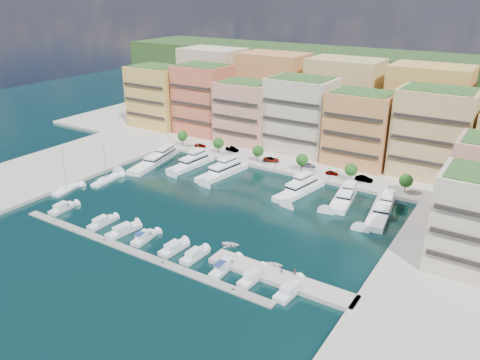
# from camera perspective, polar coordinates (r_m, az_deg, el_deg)

# --- Properties ---
(ground) EXTENTS (400.00, 400.00, 0.00)m
(ground) POSITION_cam_1_polar(r_m,az_deg,el_deg) (126.37, -2.43, -3.22)
(ground) COLOR black
(ground) RESTS_ON ground
(north_quay) EXTENTS (220.00, 64.00, 2.00)m
(north_quay) POSITION_cam_1_polar(r_m,az_deg,el_deg) (177.11, 9.15, 4.09)
(north_quay) COLOR #9E998E
(north_quay) RESTS_ON ground
(east_quay) EXTENTS (34.00, 76.00, 2.00)m
(east_quay) POSITION_cam_1_polar(r_m,az_deg,el_deg) (101.02, 25.59, -12.73)
(east_quay) COLOR #9E998E
(east_quay) RESTS_ON ground
(west_quay) EXTENTS (34.00, 76.00, 2.00)m
(west_quay) POSITION_cam_1_polar(r_m,az_deg,el_deg) (163.01, -22.31, 1.05)
(west_quay) COLOR #9E998E
(west_quay) RESTS_ON ground
(hillside) EXTENTS (240.00, 40.00, 58.00)m
(hillside) POSITION_cam_1_polar(r_m,az_deg,el_deg) (220.38, 14.29, 7.27)
(hillside) COLOR #1C3A18
(hillside) RESTS_ON ground
(south_pontoon) EXTENTS (72.00, 2.20, 0.35)m
(south_pontoon) POSITION_cam_1_polar(r_m,az_deg,el_deg) (108.10, -13.00, -8.52)
(south_pontoon) COLOR gray
(south_pontoon) RESTS_ON ground
(finger_pier) EXTENTS (32.00, 5.00, 2.00)m
(finger_pier) POSITION_cam_1_polar(r_m,az_deg,el_deg) (96.41, 4.90, -12.09)
(finger_pier) COLOR #9E998E
(finger_pier) RESTS_ON ground
(apartment_0) EXTENTS (22.00, 16.50, 24.80)m
(apartment_0) POSITION_cam_1_polar(r_m,az_deg,el_deg) (198.97, -9.99, 10.01)
(apartment_0) COLOR gold
(apartment_0) RESTS_ON north_quay
(apartment_1) EXTENTS (20.00, 16.50, 26.80)m
(apartment_1) POSITION_cam_1_polar(r_m,az_deg,el_deg) (186.44, -4.49, 9.78)
(apartment_1) COLOR #BA4F3E
(apartment_1) RESTS_ON north_quay
(apartment_2) EXTENTS (20.00, 15.50, 22.80)m
(apartment_2) POSITION_cam_1_polar(r_m,az_deg,el_deg) (173.69, 0.74, 8.24)
(apartment_2) COLOR #DA827A
(apartment_2) RESTS_ON north_quay
(apartment_3) EXTENTS (22.00, 16.50, 25.80)m
(apartment_3) POSITION_cam_1_polar(r_m,az_deg,el_deg) (165.30, 7.37, 7.87)
(apartment_3) COLOR beige
(apartment_3) RESTS_ON north_quay
(apartment_4) EXTENTS (20.00, 15.50, 23.80)m
(apartment_4) POSITION_cam_1_polar(r_m,az_deg,el_deg) (155.95, 14.36, 6.11)
(apartment_4) COLOR #C97C4B
(apartment_4) RESTS_ON north_quay
(apartment_5) EXTENTS (22.00, 16.50, 26.80)m
(apartment_5) POSITION_cam_1_polar(r_m,az_deg,el_deg) (152.44, 22.49, 5.33)
(apartment_5) COLOR tan
(apartment_5) RESTS_ON north_quay
(backblock_0) EXTENTS (26.00, 18.00, 30.00)m
(backblock_0) POSITION_cam_1_polar(r_m,az_deg,el_deg) (209.86, -3.28, 11.67)
(backblock_0) COLOR beige
(backblock_0) RESTS_ON north_quay
(backblock_1) EXTENTS (26.00, 18.00, 30.00)m
(backblock_1) POSITION_cam_1_polar(r_m,az_deg,el_deg) (194.12, 4.06, 10.79)
(backblock_1) COLOR #C97C4B
(backblock_1) RESTS_ON north_quay
(backblock_2) EXTENTS (26.00, 18.00, 30.00)m
(backblock_2) POSITION_cam_1_polar(r_m,az_deg,el_deg) (182.00, 12.47, 9.57)
(backblock_2) COLOR tan
(backblock_2) RESTS_ON north_quay
(backblock_3) EXTENTS (26.00, 18.00, 30.00)m
(backblock_3) POSITION_cam_1_polar(r_m,az_deg,el_deg) (174.25, 21.78, 7.96)
(backblock_3) COLOR gold
(backblock_3) RESTS_ON north_quay
(tree_0) EXTENTS (3.80, 3.80, 5.65)m
(tree_0) POSITION_cam_1_polar(r_m,az_deg,el_deg) (172.41, -7.02, 5.36)
(tree_0) COLOR #473323
(tree_0) RESTS_ON north_quay
(tree_1) EXTENTS (3.80, 3.80, 5.65)m
(tree_1) POSITION_cam_1_polar(r_m,az_deg,el_deg) (163.06, -2.64, 4.52)
(tree_1) COLOR #473323
(tree_1) RESTS_ON north_quay
(tree_2) EXTENTS (3.80, 3.80, 5.65)m
(tree_2) POSITION_cam_1_polar(r_m,az_deg,el_deg) (154.80, 2.22, 3.55)
(tree_2) COLOR #473323
(tree_2) RESTS_ON north_quay
(tree_3) EXTENTS (3.80, 3.80, 5.65)m
(tree_3) POSITION_cam_1_polar(r_m,az_deg,el_deg) (147.83, 7.57, 2.45)
(tree_3) COLOR #473323
(tree_3) RESTS_ON north_quay
(tree_4) EXTENTS (3.80, 3.80, 5.65)m
(tree_4) POSITION_cam_1_polar(r_m,az_deg,el_deg) (142.31, 13.38, 1.24)
(tree_4) COLOR #473323
(tree_4) RESTS_ON north_quay
(tree_5) EXTENTS (3.80, 3.80, 5.65)m
(tree_5) POSITION_cam_1_polar(r_m,az_deg,el_deg) (138.44, 19.58, -0.08)
(tree_5) COLOR #473323
(tree_5) RESTS_ON north_quay
(lamppost_0) EXTENTS (0.30, 0.30, 4.20)m
(lamppost_0) POSITION_cam_1_polar(r_m,az_deg,el_deg) (168.54, -6.44, 4.66)
(lamppost_0) COLOR black
(lamppost_0) RESTS_ON north_quay
(lamppost_1) EXTENTS (0.30, 0.30, 4.20)m
(lamppost_1) POSITION_cam_1_polar(r_m,az_deg,el_deg) (158.30, -1.34, 3.64)
(lamppost_1) COLOR black
(lamppost_1) RESTS_ON north_quay
(lamppost_2) EXTENTS (0.30, 0.30, 4.20)m
(lamppost_2) POSITION_cam_1_polar(r_m,az_deg,el_deg) (149.53, 4.40, 2.44)
(lamppost_2) COLOR black
(lamppost_2) RESTS_ON north_quay
(lamppost_3) EXTENTS (0.30, 0.30, 4.20)m
(lamppost_3) POSITION_cam_1_polar(r_m,az_deg,el_deg) (142.50, 10.77, 1.09)
(lamppost_3) COLOR black
(lamppost_3) RESTS_ON north_quay
(lamppost_4) EXTENTS (0.30, 0.30, 4.20)m
(lamppost_4) POSITION_cam_1_polar(r_m,az_deg,el_deg) (137.49, 17.70, -0.40)
(lamppost_4) COLOR black
(lamppost_4) RESTS_ON north_quay
(yacht_0) EXTENTS (9.89, 26.46, 7.30)m
(yacht_0) POSITION_cam_1_polar(r_m,az_deg,el_deg) (160.63, -10.13, 2.58)
(yacht_0) COLOR white
(yacht_0) RESTS_ON ground
(yacht_1) EXTENTS (6.09, 19.04, 7.30)m
(yacht_1) POSITION_cam_1_polar(r_m,az_deg,el_deg) (155.15, -5.85, 2.06)
(yacht_1) COLOR white
(yacht_1) RESTS_ON ground
(yacht_2) EXTENTS (7.58, 20.26, 7.30)m
(yacht_2) POSITION_cam_1_polar(r_m,az_deg,el_deg) (147.56, -2.02, 1.14)
(yacht_2) COLOR white
(yacht_2) RESTS_ON ground
(yacht_4) EXTENTS (8.05, 20.12, 7.30)m
(yacht_4) POSITION_cam_1_polar(r_m,az_deg,el_deg) (135.29, 7.37, -1.11)
(yacht_4) COLOR white
(yacht_4) RESTS_ON ground
(yacht_5) EXTENTS (7.10, 17.47, 7.30)m
(yacht_5) POSITION_cam_1_polar(r_m,az_deg,el_deg) (131.99, 12.58, -2.04)
(yacht_5) COLOR white
(yacht_5) RESTS_ON ground
(yacht_6) EXTENTS (7.45, 21.90, 7.30)m
(yacht_6) POSITION_cam_1_polar(r_m,az_deg,el_deg) (127.34, 16.87, -3.41)
(yacht_6) COLOR white
(yacht_6) RESTS_ON ground
(cruiser_0) EXTENTS (3.43, 7.80, 2.55)m
(cruiser_0) POSITION_cam_1_polar(r_m,az_deg,el_deg) (132.39, -20.84, -3.26)
(cruiser_0) COLOR silver
(cruiser_0) RESTS_ON ground
(cruiser_2) EXTENTS (2.68, 7.88, 2.55)m
(cruiser_2) POSITION_cam_1_polar(r_m,az_deg,el_deg) (121.43, -16.48, -5.01)
(cruiser_2) COLOR silver
(cruiser_2) RESTS_ON ground
(cruiser_3) EXTENTS (3.85, 9.35, 2.55)m
(cruiser_3) POSITION_cam_1_polar(r_m,az_deg,el_deg) (116.30, -14.00, -5.99)
(cruiser_3) COLOR silver
(cruiser_3) RESTS_ON ground
(cruiser_4) EXTENTS (3.41, 7.61, 2.66)m
(cruiser_4) POSITION_cam_1_polar(r_m,az_deg,el_deg) (111.97, -11.60, -6.91)
(cruiser_4) COLOR silver
(cruiser_4) RESTS_ON ground
(cruiser_5) EXTENTS (3.30, 7.64, 2.55)m
(cruiser_5) POSITION_cam_1_polar(r_m,az_deg,el_deg) (106.59, -8.07, -8.26)
(cruiser_5) COLOR silver
(cruiser_5) RESTS_ON ground
(cruiser_6) EXTENTS (2.81, 7.47, 2.55)m
(cruiser_6) POSITION_cam_1_polar(r_m,az_deg,el_deg) (103.33, -5.56, -9.19)
(cruiser_6) COLOR silver
(cruiser_6) RESTS_ON ground
(cruiser_7) EXTENTS (2.99, 9.29, 2.66)m
(cruiser_7) POSITION_cam_1_polar(r_m,az_deg,el_deg) (99.25, -1.90, -10.52)
(cruiser_7) COLOR silver
(cruiser_7) RESTS_ON ground
(cruiser_8) EXTENTS (3.13, 8.31, 2.55)m
(cruiser_8) POSITION_cam_1_polar(r_m,az_deg,el_deg) (96.11, 1.63, -11.73)
(cruiser_8) COLOR silver
(cruiser_8) RESTS_ON ground
(cruiser_9) EXTENTS (3.52, 8.80, 2.55)m
(cruiser_9) POSITION_cam_1_polar(r_m,az_deg,el_deg) (92.88, 6.15, -13.22)
(cruiser_9) COLOR silver
(cruiser_9) RESTS_ON ground
(sailboat_0) EXTENTS (4.67, 9.70, 13.20)m
(sailboat_0) POSITION_cam_1_polar(r_m,az_deg,el_deg) (144.81, -20.45, -1.12)
(sailboat_0) COLOR white
(sailboat_0) RESTS_ON ground
(sailboat_1) EXTENTS (3.90, 10.70, 13.20)m
(sailboat_1) POSITION_cam_1_polar(r_m,az_deg,el_deg) (147.94, -16.05, -0.07)
(sailboat_1) COLOR white
(sailboat_1) RESTS_ON ground
(tender_3) EXTENTS (1.53, 1.34, 0.77)m
(tender_3) POSITION_cam_1_polar(r_m,az_deg,el_deg) (98.07, 7.45, -11.28)
(tender_3) COLOR beige
(tender_3) RESTS_ON ground
(tender_0) EXTENTS (4.89, 4.19, 0.86)m
(tender_0) POSITION_cam_1_polar(r_m,az_deg,el_deg) (107.28, -1.15, -7.88)
(tender_0) COLOR silver
(tender_0) RESTS_ON ground
(tender_2) EXTENTS (4.41, 3.77, 0.77)m
(tender_2) POSITION_cam_1_polar(r_m,az_deg,el_deg) (100.33, 4.17, -10.30)
(tender_2) COLOR white
(tender_2) RESTS_ON ground
(car_0) EXTENTS (4.33, 3.01, 1.37)m
(car_0) POSITION_cam_1_polar(r_m,az_deg,el_deg) (171.15, -4.86, 4.25)
(car_0) COLOR gray
(car_0) RESTS_ON north_quay
(car_1) EXTENTS (5.05, 2.08, 1.63)m
(car_1) POSITION_cam_1_polar(r_m,az_deg,el_deg) (165.98, -0.96, 3.80)
(car_1) COLOR gray
(car_1) RESTS_ON north_quay
(car_2) EXTENTS (5.79, 3.94, 1.47)m
(car_2) POSITION_cam_1_polar(r_m,az_deg,el_deg) (156.12, 3.83, 2.51)
(car_2) COLOR gray
(car_2) RESTS_ON north_quay
(car_3) EXTENTS (5.32, 3.82, 1.43)m
(car_3) POSITION_cam_1_polar(r_m,az_deg,el_deg) (152.46, 8.27, 1.82)
(car_3) COLOR gray
(car_3) RESTS_ON north_quay
(car_4) EXTENTS (4.16, 2.52, 1.32)m
(car_4) POSITION_cam_1_polar(r_m,az_deg,el_deg) (147.32, 11.13, 0.87)
(car_4) COLOR gray
(car_4) RESTS_ON north_quay
(car_5) EXTENTS (5.32, 2.14, 1.72)m
(car_5) POSITION_cam_1_polar(r_m,az_deg,el_deg) (144.27, 14.87, 0.15)
(car_5) COLOR gray
(car_5) RESTS_ON north_quay
(person_0) EXTENTS (0.64, 0.73, 1.67)m
(person_0) POSITION_cam_1_polar(r_m,az_deg,el_deg) (96.29, 5.10, -10.83)
(person_0) COLOR #222B45
(person_0) RESTS_ON finger_pier
(person_1) EXTENTS (0.81, 0.65, 1.57)m
(person_1) POSITION_cam_1_polar(r_m,az_deg,el_deg) (96.08, 6.67, -11.02)
(person_1) COLOR #4B342D
(person_1) RESTS_ON finger_pier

